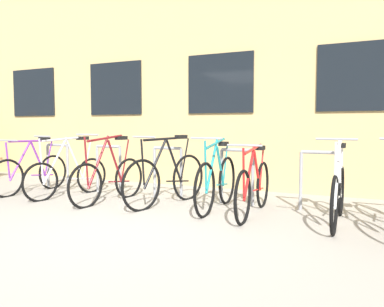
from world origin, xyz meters
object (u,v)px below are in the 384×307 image
(bicycle_white, at_px, (338,193))
(bicycle_silver, at_px, (68,175))
(bicycle_maroon, at_px, (109,178))
(bicycle_teal, at_px, (217,182))
(bicycle_black, at_px, (167,178))
(bicycle_purple, at_px, (31,172))
(bicycle_red, at_px, (254,187))

(bicycle_white, xyz_separation_m, bicycle_silver, (-4.31, 0.01, -0.01))
(bicycle_maroon, bearing_deg, bicycle_white, 1.60)
(bicycle_maroon, bearing_deg, bicycle_teal, 7.18)
(bicycle_black, height_order, bicycle_white, bicycle_white)
(bicycle_silver, bearing_deg, bicycle_purple, 178.04)
(bicycle_maroon, distance_m, bicycle_red, 2.31)
(bicycle_teal, distance_m, bicycle_silver, 2.67)
(bicycle_black, bearing_deg, bicycle_red, -3.08)
(bicycle_teal, height_order, bicycle_white, bicycle_white)
(bicycle_black, xyz_separation_m, bicycle_red, (1.38, -0.07, -0.03))
(bicycle_silver, bearing_deg, bicycle_teal, 2.56)
(bicycle_black, distance_m, bicycle_purple, 2.73)
(bicycle_black, bearing_deg, bicycle_purple, -178.43)
(bicycle_purple, height_order, bicycle_white, bicycle_white)
(bicycle_silver, relative_size, bicycle_red, 0.91)
(bicycle_purple, relative_size, bicycle_silver, 1.01)
(bicycle_maroon, relative_size, bicycle_red, 0.92)
(bicycle_black, distance_m, bicycle_white, 2.45)
(bicycle_teal, xyz_separation_m, bicycle_white, (1.64, -0.12, -0.02))
(bicycle_black, relative_size, bicycle_silver, 1.08)
(bicycle_red, bearing_deg, bicycle_purple, -179.99)
(bicycle_purple, bearing_deg, bicycle_white, -0.39)
(bicycle_purple, distance_m, bicycle_silver, 0.88)
(bicycle_silver, bearing_deg, bicycle_white, -0.07)
(bicycle_black, relative_size, bicycle_white, 1.03)
(bicycle_teal, relative_size, bicycle_maroon, 1.04)
(bicycle_red, bearing_deg, bicycle_white, -1.92)
(bicycle_white, relative_size, bicycle_red, 0.96)
(bicycle_black, bearing_deg, bicycle_teal, 1.03)
(bicycle_black, relative_size, bicycle_red, 0.99)
(bicycle_teal, height_order, bicycle_red, bicycle_teal)
(bicycle_purple, bearing_deg, bicycle_teal, 1.45)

